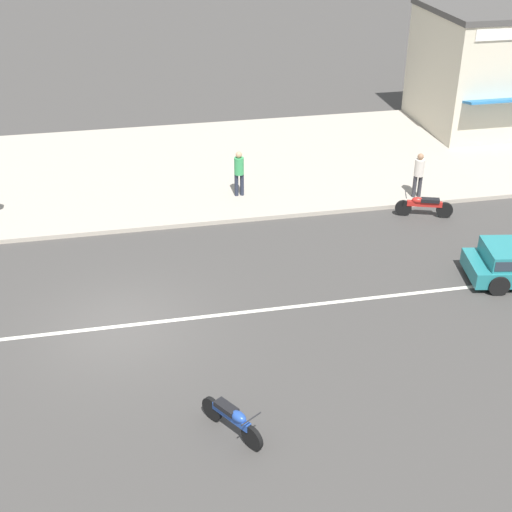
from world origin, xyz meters
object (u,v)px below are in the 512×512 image
at_px(motorcycle_2, 232,418).
at_px(pedestrian_near_clock, 239,170).
at_px(motorcycle_1, 424,205).
at_px(shopfront_corner_warung, 493,67).
at_px(pedestrian_far_end, 419,172).

relative_size(motorcycle_2, pedestrian_near_clock, 0.94).
bearing_deg(motorcycle_2, motorcycle_1, 48.03).
bearing_deg(shopfront_corner_warung, motorcycle_2, -130.14).
bearing_deg(pedestrian_near_clock, motorcycle_2, -100.88).
relative_size(motorcycle_1, motorcycle_2, 1.20).
bearing_deg(pedestrian_near_clock, shopfront_corner_warung, 24.22).
height_order(motorcycle_1, motorcycle_2, same).
distance_m(motorcycle_1, motorcycle_2, 12.23).
xyz_separation_m(motorcycle_1, shopfront_corner_warung, (6.37, 8.16, 2.30)).
distance_m(motorcycle_2, pedestrian_far_end, 13.40).
relative_size(motorcycle_2, pedestrian_far_end, 0.96).
xyz_separation_m(pedestrian_far_end, shopfront_corner_warung, (6.10, 6.88, 1.63)).
height_order(motorcycle_1, pedestrian_far_end, pedestrian_far_end).
relative_size(motorcycle_1, pedestrian_far_end, 1.15).
relative_size(pedestrian_near_clock, pedestrian_far_end, 1.02).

